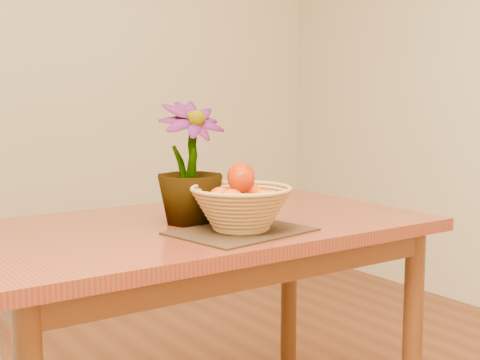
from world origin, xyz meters
TOP-DOWN VIEW (x-y plane):
  - wall_back at (0.00, 2.25)m, footprint 4.00×0.02m
  - table at (0.00, 0.30)m, footprint 1.40×0.80m
  - placemat at (0.03, 0.10)m, footprint 0.41×0.33m
  - wicker_basket at (0.03, 0.10)m, footprint 0.29×0.29m
  - orange_pile at (0.03, 0.10)m, footprint 0.19×0.18m
  - potted_plant at (-0.02, 0.30)m, footprint 0.21×0.21m

SIDE VIEW (x-z plane):
  - table at x=0.00m, z-range 0.29..1.04m
  - placemat at x=0.03m, z-range 0.75..0.76m
  - wicker_basket at x=0.03m, z-range 0.75..0.87m
  - orange_pile at x=0.03m, z-range 0.80..0.94m
  - potted_plant at x=-0.02m, z-range 0.75..1.12m
  - wall_back at x=0.00m, z-range 0.00..2.70m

